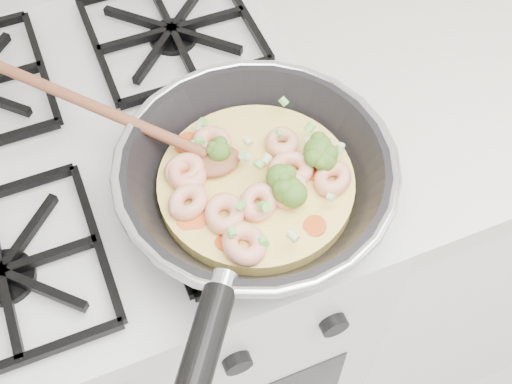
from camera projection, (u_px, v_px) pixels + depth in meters
name	position (u px, v px, depth m)	size (l,w,h in m)	color
stove	(146.00, 292.00, 1.25)	(0.60, 0.60, 0.92)	silver
counter_right	(511.00, 163.00, 1.42)	(1.00, 0.60, 0.90)	white
skillet	(254.00, 181.00, 0.77)	(0.42, 0.55, 0.09)	black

